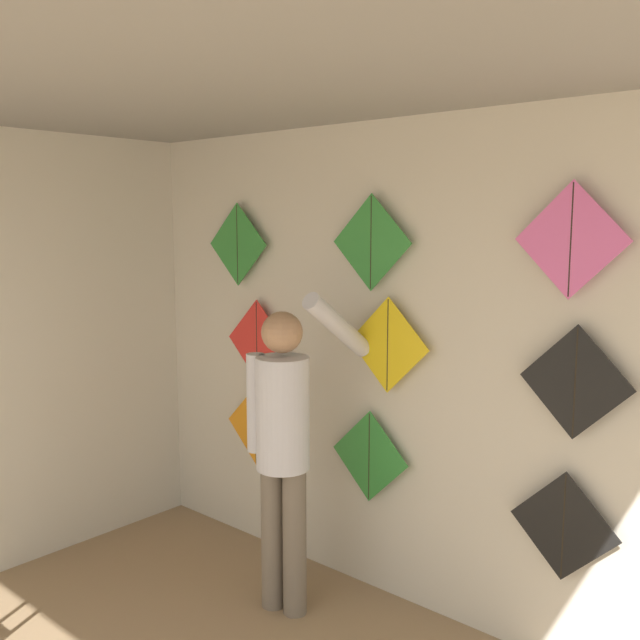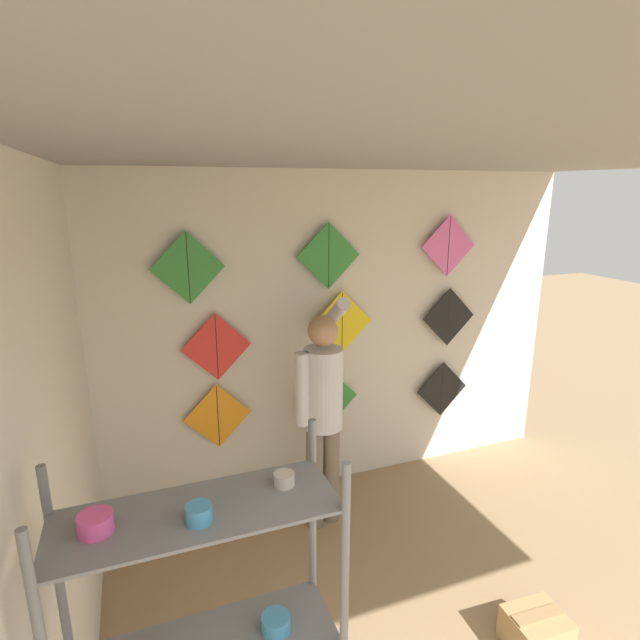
{
  "view_description": "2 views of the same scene",
  "coord_description": "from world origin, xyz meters",
  "px_view_note": "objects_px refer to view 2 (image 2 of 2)",
  "views": [
    {
      "loc": [
        2.45,
        0.62,
        2.24
      ],
      "look_at": [
        -0.2,
        3.64,
        1.67
      ],
      "focal_mm": 40.0,
      "sensor_mm": 36.0,
      "label": 1
    },
    {
      "loc": [
        -1.52,
        0.08,
        2.65
      ],
      "look_at": [
        -0.18,
        3.64,
        1.64
      ],
      "focal_mm": 28.0,
      "sensor_mm": 36.0,
      "label": 2
    }
  ],
  "objects_px": {
    "kite_6": "(188,268)",
    "kite_1": "(328,399)",
    "kite_0": "(218,416)",
    "kite_3": "(217,347)",
    "kite_8": "(449,246)",
    "kite_5": "(449,317)",
    "cardboard_box": "(536,631)",
    "shopkeeper": "(322,403)",
    "kite_2": "(442,389)",
    "kite_4": "(342,323)",
    "kite_7": "(329,256)"
  },
  "relations": [
    {
      "from": "kite_0",
      "to": "kite_1",
      "type": "bearing_deg",
      "value": 0.0
    },
    {
      "from": "cardboard_box",
      "to": "kite_5",
      "type": "relative_size",
      "value": 0.62
    },
    {
      "from": "cardboard_box",
      "to": "kite_4",
      "type": "height_order",
      "value": "kite_4"
    },
    {
      "from": "kite_2",
      "to": "kite_1",
      "type": "bearing_deg",
      "value": 180.0
    },
    {
      "from": "shopkeeper",
      "to": "kite_4",
      "type": "relative_size",
      "value": 3.35
    },
    {
      "from": "kite_5",
      "to": "kite_0",
      "type": "bearing_deg",
      "value": 180.0
    },
    {
      "from": "cardboard_box",
      "to": "kite_8",
      "type": "height_order",
      "value": "kite_8"
    },
    {
      "from": "kite_2",
      "to": "kite_8",
      "type": "relative_size",
      "value": 1.0
    },
    {
      "from": "kite_0",
      "to": "kite_3",
      "type": "distance_m",
      "value": 0.59
    },
    {
      "from": "kite_4",
      "to": "kite_6",
      "type": "height_order",
      "value": "kite_6"
    },
    {
      "from": "cardboard_box",
      "to": "kite_0",
      "type": "bearing_deg",
      "value": 126.43
    },
    {
      "from": "kite_0",
      "to": "kite_6",
      "type": "xyz_separation_m",
      "value": [
        -0.16,
        0.0,
        1.23
      ]
    },
    {
      "from": "kite_0",
      "to": "kite_6",
      "type": "distance_m",
      "value": 1.24
    },
    {
      "from": "shopkeeper",
      "to": "kite_2",
      "type": "xyz_separation_m",
      "value": [
        1.43,
        0.48,
        -0.28
      ]
    },
    {
      "from": "kite_4",
      "to": "kite_6",
      "type": "xyz_separation_m",
      "value": [
        -1.25,
        0.0,
        0.54
      ]
    },
    {
      "from": "kite_4",
      "to": "kite_5",
      "type": "distance_m",
      "value": 1.09
    },
    {
      "from": "cardboard_box",
      "to": "kite_8",
      "type": "xyz_separation_m",
      "value": [
        0.63,
        2.02,
        2.03
      ]
    },
    {
      "from": "kite_1",
      "to": "kite_5",
      "type": "bearing_deg",
      "value": 0.0
    },
    {
      "from": "kite_3",
      "to": "kite_5",
      "type": "relative_size",
      "value": 1.0
    },
    {
      "from": "kite_8",
      "to": "kite_7",
      "type": "bearing_deg",
      "value": 180.0
    },
    {
      "from": "kite_5",
      "to": "shopkeeper",
      "type": "bearing_deg",
      "value": -161.75
    },
    {
      "from": "kite_0",
      "to": "kite_7",
      "type": "bearing_deg",
      "value": 0.0
    },
    {
      "from": "cardboard_box",
      "to": "kite_8",
      "type": "bearing_deg",
      "value": 72.63
    },
    {
      "from": "kite_5",
      "to": "kite_7",
      "type": "height_order",
      "value": "kite_7"
    },
    {
      "from": "shopkeeper",
      "to": "kite_1",
      "type": "bearing_deg",
      "value": 53.07
    },
    {
      "from": "kite_5",
      "to": "kite_6",
      "type": "distance_m",
      "value": 2.41
    },
    {
      "from": "kite_1",
      "to": "kite_6",
      "type": "bearing_deg",
      "value": 180.0
    },
    {
      "from": "shopkeeper",
      "to": "cardboard_box",
      "type": "bearing_deg",
      "value": -74.27
    },
    {
      "from": "kite_0",
      "to": "kite_7",
      "type": "xyz_separation_m",
      "value": [
        0.97,
        0.0,
        1.27
      ]
    },
    {
      "from": "kite_0",
      "to": "kite_6",
      "type": "bearing_deg",
      "value": 180.0
    },
    {
      "from": "kite_2",
      "to": "kite_8",
      "type": "height_order",
      "value": "kite_8"
    },
    {
      "from": "kite_1",
      "to": "kite_5",
      "type": "xyz_separation_m",
      "value": [
        1.21,
        0.0,
        0.63
      ]
    },
    {
      "from": "kite_6",
      "to": "kite_1",
      "type": "bearing_deg",
      "value": 0.0
    },
    {
      "from": "shopkeeper",
      "to": "kite_1",
      "type": "relative_size",
      "value": 3.35
    },
    {
      "from": "kite_2",
      "to": "kite_6",
      "type": "relative_size",
      "value": 1.0
    },
    {
      "from": "kite_0",
      "to": "kite_1",
      "type": "xyz_separation_m",
      "value": [
        0.97,
        0.0,
        0.0
      ]
    },
    {
      "from": "cardboard_box",
      "to": "kite_1",
      "type": "xyz_separation_m",
      "value": [
        -0.52,
        2.02,
        0.73
      ]
    },
    {
      "from": "kite_3",
      "to": "kite_2",
      "type": "bearing_deg",
      "value": 0.0
    },
    {
      "from": "cardboard_box",
      "to": "kite_1",
      "type": "distance_m",
      "value": 2.21
    },
    {
      "from": "kite_5",
      "to": "kite_3",
      "type": "bearing_deg",
      "value": 180.0
    },
    {
      "from": "kite_4",
      "to": "kite_5",
      "type": "height_order",
      "value": "kite_4"
    },
    {
      "from": "shopkeeper",
      "to": "kite_4",
      "type": "xyz_separation_m",
      "value": [
        0.36,
        0.48,
        0.49
      ]
    },
    {
      "from": "kite_5",
      "to": "kite_6",
      "type": "height_order",
      "value": "kite_6"
    },
    {
      "from": "kite_6",
      "to": "kite_8",
      "type": "height_order",
      "value": "kite_8"
    },
    {
      "from": "kite_5",
      "to": "kite_8",
      "type": "height_order",
      "value": "kite_8"
    },
    {
      "from": "kite_0",
      "to": "kite_3",
      "type": "relative_size",
      "value": 1.0
    },
    {
      "from": "shopkeeper",
      "to": "kite_3",
      "type": "height_order",
      "value": "shopkeeper"
    },
    {
      "from": "shopkeeper",
      "to": "kite_4",
      "type": "bearing_deg",
      "value": 42.39
    },
    {
      "from": "cardboard_box",
      "to": "kite_0",
      "type": "distance_m",
      "value": 2.62
    },
    {
      "from": "shopkeeper",
      "to": "cardboard_box",
      "type": "xyz_separation_m",
      "value": [
        0.76,
        -1.55,
        -0.93
      ]
    }
  ]
}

